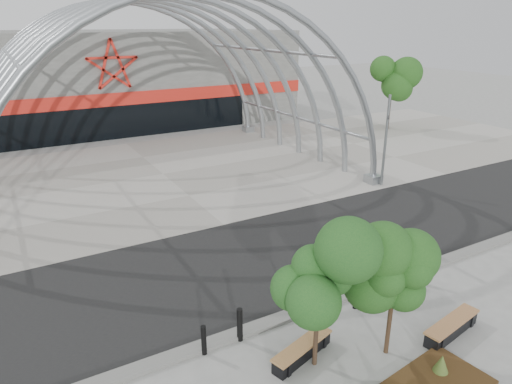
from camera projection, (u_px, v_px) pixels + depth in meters
ground at (315, 302)px, 15.10m from camera, size 140.00×140.00×0.00m
road at (262, 257)px, 17.95m from camera, size 140.00×7.00×0.02m
forecourt at (163, 174)px, 27.73m from camera, size 60.00×17.00×0.04m
kerb at (320, 304)px, 14.87m from camera, size 60.00×0.50×0.12m
arena_building at (95, 78)px, 40.97m from camera, size 34.00×15.24×8.00m
vault_canopy at (163, 174)px, 27.73m from camera, size 20.80×15.80×20.36m
signal_pole at (386, 140)px, 24.93m from camera, size 0.32×0.72×5.10m
street_tree_0 at (320, 271)px, 11.37m from camera, size 1.75×1.75×4.00m
street_tree_1 at (396, 269)px, 11.88m from camera, size 1.57×1.57×3.70m
bench_0 at (302, 351)px, 12.53m from camera, size 2.18×1.06×0.45m
bench_1 at (451, 328)px, 13.46m from camera, size 2.34×0.87×0.48m
bollard_0 at (204, 340)px, 12.59m from camera, size 0.15×0.15×0.92m
bollard_1 at (240, 325)px, 13.11m from camera, size 0.17×0.17×1.06m
bollard_2 at (356, 295)px, 14.63m from camera, size 0.15×0.15×0.96m
bollard_3 at (399, 272)px, 16.07m from camera, size 0.14×0.14×0.87m
bollard_4 at (418, 269)px, 16.05m from camera, size 0.18×0.18×1.10m
bg_tree_1 at (392, 79)px, 37.98m from camera, size 2.70×2.70×5.91m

